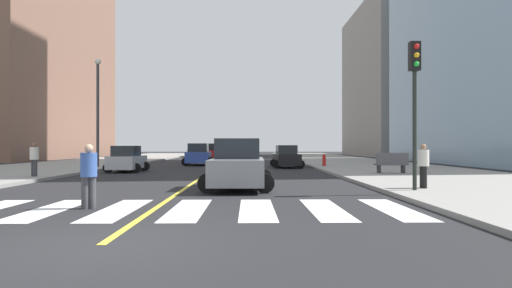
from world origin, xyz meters
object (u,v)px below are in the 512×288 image
at_px(car_red_third, 210,153).
at_px(car_silver_seventh, 127,160).
at_px(car_blue_second, 199,155).
at_px(traffic_light_near_corner, 415,86).
at_px(car_gray_nearest, 238,166).
at_px(pedestrian_walking_west, 34,158).
at_px(car_black_fourth, 287,157).
at_px(street_lamp, 98,103).
at_px(car_green_fifth, 244,152).
at_px(park_bench, 391,163).
at_px(car_white_sixth, 194,151).
at_px(pedestrian_crossing, 89,173).
at_px(pedestrian_waiting_east, 423,164).
at_px(fire_hydrant, 324,160).

distance_m(car_red_third, car_silver_seventh, 20.54).
distance_m(car_blue_second, traffic_light_near_corner, 24.60).
height_order(car_gray_nearest, pedestrian_walking_west, car_gray_nearest).
bearing_deg(car_silver_seventh, car_red_third, 80.27).
xyz_separation_m(car_black_fourth, street_lamp, (-13.83, -1.42, 3.95)).
distance_m(car_green_fifth, park_bench, 37.92).
distance_m(car_gray_nearest, car_black_fourth, 16.55).
bearing_deg(car_blue_second, street_lamp, -140.65).
relative_size(car_white_sixth, pedestrian_crossing, 2.34).
xyz_separation_m(pedestrian_waiting_east, fire_hydrant, (-0.63, 16.80, -0.45)).
distance_m(pedestrian_crossing, pedestrian_waiting_east, 11.21).
distance_m(car_blue_second, street_lamp, 9.52).
bearing_deg(street_lamp, fire_hydrant, 2.69).
bearing_deg(traffic_light_near_corner, pedestrian_crossing, 17.79).
height_order(car_red_third, traffic_light_near_corner, traffic_light_near_corner).
bearing_deg(fire_hydrant, car_gray_nearest, -111.29).
relative_size(pedestrian_walking_west, street_lamp, 0.21).
distance_m(car_blue_second, car_green_fifth, 23.91).
bearing_deg(car_gray_nearest, car_green_fifth, -88.84).
xyz_separation_m(car_red_third, car_white_sixth, (-3.63, 14.90, -0.06)).
relative_size(traffic_light_near_corner, pedestrian_crossing, 2.97).
bearing_deg(car_black_fourth, car_red_third, -66.66).
bearing_deg(street_lamp, traffic_light_near_corner, -45.07).
bearing_deg(car_red_third, traffic_light_near_corner, -75.85).
bearing_deg(pedestrian_waiting_east, park_bench, 166.07).
height_order(pedestrian_crossing, pedestrian_walking_west, pedestrian_walking_west).
xyz_separation_m(car_green_fifth, pedestrian_crossing, (-3.60, -49.12, 0.16)).
distance_m(car_white_sixth, fire_hydrant, 33.55).
relative_size(car_gray_nearest, street_lamp, 0.56).
height_order(car_green_fifth, pedestrian_crossing, pedestrian_crossing).
distance_m(car_gray_nearest, pedestrian_waiting_east, 6.81).
bearing_deg(car_red_third, pedestrian_walking_west, -106.08).
xyz_separation_m(car_silver_seventh, pedestrian_waiting_east, (14.07, -12.35, 0.25)).
distance_m(traffic_light_near_corner, street_lamp, 23.59).
relative_size(car_black_fourth, car_white_sixth, 0.96).
xyz_separation_m(park_bench, pedestrian_waiting_east, (-1.61, -8.32, 0.34)).
bearing_deg(traffic_light_near_corner, car_black_fourth, -81.15).
relative_size(car_gray_nearest, traffic_light_near_corner, 0.86).
bearing_deg(car_gray_nearest, car_silver_seventh, -55.60).
height_order(pedestrian_waiting_east, fire_hydrant, pedestrian_waiting_east).
relative_size(car_blue_second, pedestrian_crossing, 2.44).
height_order(car_black_fourth, fire_hydrant, car_black_fourth).
distance_m(car_black_fourth, traffic_light_near_corner, 18.56).
bearing_deg(pedestrian_waiting_east, car_blue_second, -156.90).
relative_size(car_red_third, park_bench, 2.40).
relative_size(car_black_fourth, park_bench, 2.14).
xyz_separation_m(car_blue_second, car_green_fifth, (3.64, 23.63, -0.08)).
height_order(car_red_third, pedestrian_waiting_east, car_red_third).
bearing_deg(traffic_light_near_corner, pedestrian_walking_west, -22.68).
bearing_deg(pedestrian_crossing, street_lamp, -96.55).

